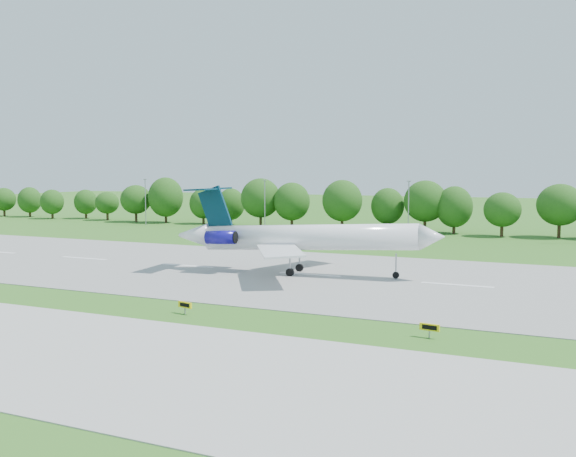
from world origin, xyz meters
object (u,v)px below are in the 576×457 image
object	(u,v)px
taxi_sign_left	(185,305)
service_vehicle_b	(344,233)
airliner	(296,236)
service_vehicle_a	(342,235)

from	to	relation	value
taxi_sign_left	service_vehicle_b	distance (m)	81.62
airliner	taxi_sign_left	size ratio (longest dim) A/B	21.80
airliner	service_vehicle_b	distance (m)	54.94
airliner	service_vehicle_a	world-z (taller)	airliner
service_vehicle_a	service_vehicle_b	size ratio (longest dim) A/B	1.06
taxi_sign_left	service_vehicle_a	bearing A→B (deg)	110.00
service_vehicle_b	taxi_sign_left	bearing A→B (deg)	169.47
taxi_sign_left	airliner	bearing A→B (deg)	101.73
service_vehicle_b	airliner	bearing A→B (deg)	173.70
airliner	taxi_sign_left	bearing A→B (deg)	-96.60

